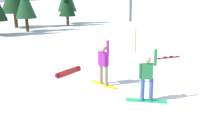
# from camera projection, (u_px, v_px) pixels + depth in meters

# --- Properties ---
(ground_plane) EXTENTS (800.00, 800.00, 0.00)m
(ground_plane) POSITION_uv_depth(u_px,v_px,m) (199.00, 86.00, 10.99)
(ground_plane) COLOR silver
(snowboarder_foreground) EXTENTS (1.41, 1.12, 2.02)m
(snowboarder_foreground) POSITION_uv_depth(u_px,v_px,m) (147.00, 77.00, 9.17)
(snowboarder_foreground) COLOR #19B259
(snowboarder_foreground) RESTS_ON ground_plane
(snowboarder_midground) EXTENTS (0.75, 1.50, 2.03)m
(snowboarder_midground) POSITION_uv_depth(u_px,v_px,m) (104.00, 64.00, 10.82)
(snowboarder_midground) COLOR yellow
(snowboarder_midground) RESTS_ON ground_plane
(loose_snowboard_near_right) EXTENTS (1.76, 0.45, 0.09)m
(loose_snowboard_near_right) POSITION_uv_depth(u_px,v_px,m) (168.00, 57.00, 15.62)
(loose_snowboard_near_right) COLOR red
(loose_snowboard_near_right) RESTS_ON ground_plane
(loose_snowboard_near_left) EXTENTS (1.64, 0.93, 0.25)m
(loose_snowboard_near_left) POSITION_uv_depth(u_px,v_px,m) (68.00, 72.00, 12.49)
(loose_snowboard_near_left) COLOR red
(loose_snowboard_near_left) RESTS_ON ground_plane
(trail_marker_pole) EXTENTS (0.06, 0.06, 1.65)m
(trail_marker_pole) POSITION_uv_depth(u_px,v_px,m) (136.00, 41.00, 16.79)
(trail_marker_pole) COLOR orange
(trail_marker_pole) RESTS_ON ground_plane
(pine_tree_broad) EXTENTS (2.00, 2.00, 5.36)m
(pine_tree_broad) POSITION_uv_depth(u_px,v_px,m) (67.00, 1.00, 29.67)
(pine_tree_broad) COLOR #472D19
(pine_tree_broad) RESTS_ON ground_plane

